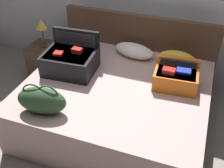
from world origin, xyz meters
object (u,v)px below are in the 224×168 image
object	(u,v)px
bed	(116,105)
hard_case_large	(70,60)
pillow_center_head	(134,51)
hard_case_medium	(176,77)
pillow_near_headboard	(177,59)
table_lamp	(41,26)
duffel_bag	(42,100)
nightstand	(47,62)

from	to	relation	value
bed	hard_case_large	distance (m)	0.73
pillow_center_head	bed	bearing A→B (deg)	-90.86
hard_case_medium	pillow_near_headboard	distance (m)	0.43
hard_case_large	pillow_near_headboard	world-z (taller)	hard_case_large
table_lamp	pillow_near_headboard	bearing A→B (deg)	0.19
bed	hard_case_large	world-z (taller)	hard_case_large
hard_case_large	duffel_bag	world-z (taller)	hard_case_large
hard_case_medium	pillow_near_headboard	size ratio (longest dim) A/B	1.06
table_lamp	hard_case_medium	bearing A→B (deg)	-12.54
hard_case_large	hard_case_medium	world-z (taller)	hard_case_large
pillow_near_headboard	hard_case_medium	bearing A→B (deg)	-82.52
hard_case_large	bed	bearing A→B (deg)	-12.59
hard_case_large	duffel_bag	distance (m)	0.74
hard_case_large	hard_case_medium	bearing A→B (deg)	1.16
bed	pillow_center_head	world-z (taller)	pillow_center_head
bed	duffel_bag	world-z (taller)	duffel_bag
pillow_near_headboard	pillow_center_head	world-z (taller)	pillow_near_headboard
hard_case_large	pillow_center_head	bearing A→B (deg)	39.97
nightstand	table_lamp	size ratio (longest dim) A/B	1.27
bed	nightstand	xyz separation A→B (m)	(-1.27, 0.61, -0.03)
pillow_center_head	table_lamp	bearing A→B (deg)	-177.71
nightstand	table_lamp	world-z (taller)	table_lamp
nightstand	pillow_near_headboard	bearing A→B (deg)	0.19
pillow_center_head	nightstand	bearing A→B (deg)	-177.71
duffel_bag	table_lamp	size ratio (longest dim) A/B	1.26
hard_case_medium	pillow_near_headboard	bearing A→B (deg)	93.79
nightstand	table_lamp	bearing A→B (deg)	0.00
pillow_near_headboard	duffel_bag	bearing A→B (deg)	-129.91
nightstand	duffel_bag	bearing A→B (deg)	-58.88
bed	nightstand	distance (m)	1.41
hard_case_medium	duffel_bag	world-z (taller)	duffel_bag
pillow_near_headboard	table_lamp	world-z (taller)	table_lamp
hard_case_large	pillow_near_headboard	xyz separation A→B (m)	(1.13, 0.52, -0.05)
hard_case_medium	hard_case_large	bearing A→B (deg)	-178.80
hard_case_medium	table_lamp	world-z (taller)	table_lamp
duffel_bag	pillow_near_headboard	bearing A→B (deg)	50.09
duffel_bag	table_lamp	xyz separation A→B (m)	(-0.76, 1.26, 0.10)
hard_case_large	duffel_bag	bearing A→B (deg)	-87.88
duffel_bag	hard_case_medium	bearing A→B (deg)	37.10
bed	pillow_near_headboard	xyz separation A→B (m)	(0.55, 0.61, 0.38)
pillow_near_headboard	nightstand	distance (m)	1.86
hard_case_large	table_lamp	world-z (taller)	hard_case_large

